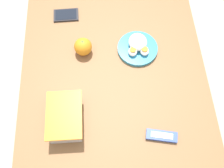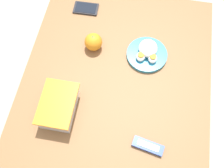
{
  "view_description": "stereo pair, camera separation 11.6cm",
  "coord_description": "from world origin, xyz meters",
  "views": [
    {
      "loc": [
        -0.55,
        0.04,
        1.79
      ],
      "look_at": [
        -0.06,
        0.01,
        0.74
      ],
      "focal_mm": 42.0,
      "sensor_mm": 36.0,
      "label": 1
    },
    {
      "loc": [
        -0.55,
        -0.07,
        1.79
      ],
      "look_at": [
        -0.06,
        0.01,
        0.74
      ],
      "focal_mm": 42.0,
      "sensor_mm": 36.0,
      "label": 2
    }
  ],
  "objects": [
    {
      "name": "candy_bar",
      "position": [
        -0.3,
        -0.18,
        0.72
      ],
      "size": [
        0.07,
        0.13,
        0.02
      ],
      "color": "#334C9E",
      "rests_on": "table"
    },
    {
      "name": "cell_phone",
      "position": [
        0.36,
        0.23,
        0.72
      ],
      "size": [
        0.08,
        0.13,
        0.01
      ],
      "color": "#232328",
      "rests_on": "table"
    },
    {
      "name": "orange_fruit",
      "position": [
        0.14,
        0.14,
        0.75
      ],
      "size": [
        0.08,
        0.08,
        0.08
      ],
      "color": "orange",
      "rests_on": "table"
    },
    {
      "name": "ground_plane",
      "position": [
        0.0,
        0.0,
        0.0
      ],
      "size": [
        10.0,
        10.0,
        0.0
      ],
      "primitive_type": "plane",
      "color": "#B2A899"
    },
    {
      "name": "food_container",
      "position": [
        -0.21,
        0.21,
        0.75
      ],
      "size": [
        0.21,
        0.14,
        0.09
      ],
      "color": "white",
      "rests_on": "table"
    },
    {
      "name": "rice_plate",
      "position": [
        0.13,
        -0.12,
        0.73
      ],
      "size": [
        0.19,
        0.19,
        0.06
      ],
      "color": "teal",
      "rests_on": "table"
    },
    {
      "name": "table",
      "position": [
        0.0,
        0.0,
        0.62
      ],
      "size": [
        1.04,
        0.86,
        0.71
      ],
      "color": "brown",
      "rests_on": "ground_plane"
    }
  ]
}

